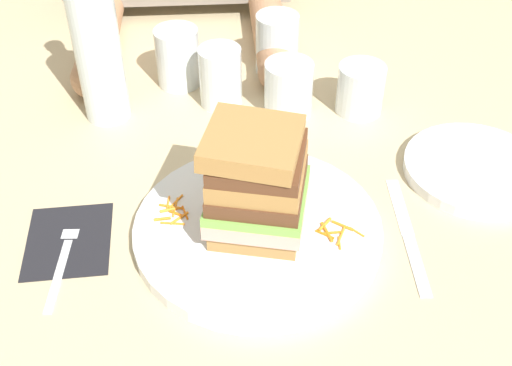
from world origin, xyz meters
TOP-DOWN VIEW (x-y plane):
  - ground_plane at (0.00, 0.00)m, footprint 3.00×3.00m
  - main_plate at (0.02, -0.02)m, footprint 0.30×0.30m
  - sandwich at (0.02, -0.02)m, footprint 0.14×0.14m
  - carrot_shred_0 at (-0.10, -0.00)m, footprint 0.02×0.01m
  - carrot_shred_1 at (-0.08, 0.01)m, footprint 0.02×0.01m
  - carrot_shred_2 at (-0.08, 0.02)m, footprint 0.01×0.03m
  - carrot_shred_3 at (-0.09, 0.02)m, footprint 0.02×0.01m
  - carrot_shred_4 at (-0.09, 0.03)m, footprint 0.00×0.03m
  - carrot_shred_5 at (-0.08, 0.00)m, footprint 0.02×0.02m
  - carrot_shred_6 at (-0.08, -0.01)m, footprint 0.03×0.01m
  - carrot_shred_7 at (-0.08, 0.03)m, footprint 0.02×0.02m
  - carrot_shred_8 at (-0.07, 0.01)m, footprint 0.01×0.02m
  - carrot_shred_9 at (-0.09, 0.02)m, footprint 0.03×0.01m
  - carrot_shred_10 at (0.12, -0.03)m, footprint 0.02×0.02m
  - carrot_shred_11 at (0.11, -0.04)m, footprint 0.02×0.00m
  - carrot_shred_12 at (0.10, -0.04)m, footprint 0.01×0.03m
  - carrot_shred_13 at (0.11, -0.04)m, footprint 0.02×0.03m
  - carrot_shred_14 at (0.11, -0.05)m, footprint 0.00×0.02m
  - carrot_shred_15 at (0.14, -0.04)m, footprint 0.02×0.02m
  - carrot_shred_16 at (0.10, -0.02)m, footprint 0.02×0.02m
  - carrot_shred_17 at (0.10, -0.04)m, footprint 0.02×0.02m
  - napkin_dark at (-0.21, -0.01)m, footprint 0.11×0.13m
  - fork at (-0.21, -0.03)m, footprint 0.02×0.17m
  - knife at (0.20, -0.03)m, footprint 0.02×0.20m
  - juice_glass at (0.08, 0.24)m, footprint 0.07×0.07m
  - water_bottle at (-0.19, 0.25)m, footprint 0.07×0.07m
  - empty_tumbler_0 at (-0.02, 0.27)m, footprint 0.06×0.06m
  - empty_tumbler_1 at (-0.08, 0.34)m, footprint 0.07×0.07m
  - empty_tumbler_2 at (0.08, 0.37)m, footprint 0.07×0.07m
  - empty_tumbler_3 at (0.19, 0.24)m, footprint 0.07×0.07m
  - side_plate at (0.32, 0.08)m, footprint 0.19×0.19m

SIDE VIEW (x-z plane):
  - ground_plane at x=0.00m, z-range 0.00..0.00m
  - napkin_dark at x=-0.21m, z-range 0.00..0.00m
  - knife at x=0.20m, z-range 0.00..0.00m
  - fork at x=-0.21m, z-range 0.00..0.01m
  - side_plate at x=0.32m, z-range 0.00..0.02m
  - main_plate at x=0.02m, z-range 0.00..0.02m
  - carrot_shred_8 at x=-0.07m, z-range 0.02..0.02m
  - carrot_shred_15 at x=0.14m, z-range 0.02..0.02m
  - carrot_shred_14 at x=0.11m, z-range 0.02..0.02m
  - carrot_shred_2 at x=-0.08m, z-range 0.02..0.02m
  - carrot_shred_6 at x=-0.08m, z-range 0.02..0.02m
  - carrot_shred_4 at x=-0.09m, z-range 0.02..0.02m
  - carrot_shred_7 at x=-0.08m, z-range 0.02..0.02m
  - carrot_shred_17 at x=0.10m, z-range 0.02..0.02m
  - carrot_shred_13 at x=0.11m, z-range 0.02..0.02m
  - carrot_shred_11 at x=0.11m, z-range 0.02..0.02m
  - carrot_shred_9 at x=-0.09m, z-range 0.02..0.02m
  - carrot_shred_1 at x=-0.08m, z-range 0.02..0.02m
  - carrot_shred_5 at x=-0.08m, z-range 0.02..0.02m
  - carrot_shred_10 at x=0.12m, z-range 0.02..0.02m
  - carrot_shred_0 at x=-0.10m, z-range 0.02..0.02m
  - carrot_shred_3 at x=-0.09m, z-range 0.02..0.02m
  - carrot_shred_16 at x=0.10m, z-range 0.02..0.02m
  - carrot_shred_12 at x=0.10m, z-range 0.02..0.02m
  - juice_glass at x=0.08m, z-range -0.01..0.08m
  - empty_tumbler_3 at x=0.19m, z-range 0.00..0.08m
  - empty_tumbler_0 at x=-0.02m, z-range 0.00..0.09m
  - empty_tumbler_1 at x=-0.08m, z-range 0.00..0.09m
  - empty_tumbler_2 at x=0.08m, z-range 0.00..0.10m
  - sandwich at x=0.02m, z-range 0.01..0.15m
  - water_bottle at x=-0.19m, z-range -0.02..0.26m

